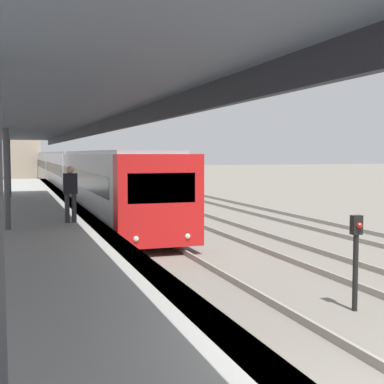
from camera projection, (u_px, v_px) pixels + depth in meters
name	position (u px, v px, depth m)	size (l,w,h in m)	color
platform_canopy	(7.00, 125.00, 14.09)	(4.00, 27.24, 2.90)	#4C515B
person_on_platform	(70.00, 191.00, 15.64)	(0.40, 0.22, 1.66)	#2D2D33
train_near	(61.00, 168.00, 45.77)	(2.55, 64.96, 3.05)	red
signal_post_near	(356.00, 252.00, 9.96)	(0.20, 0.22, 1.81)	black
distant_domed_building	(21.00, 132.00, 60.94)	(4.00, 4.00, 11.50)	gray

